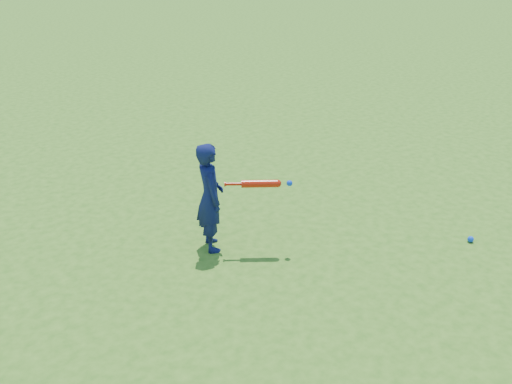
% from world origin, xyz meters
% --- Properties ---
extents(ground, '(80.00, 80.00, 0.00)m').
position_xyz_m(ground, '(0.00, 0.00, 0.00)').
color(ground, '#39731B').
rests_on(ground, ground).
extents(child, '(0.43, 0.53, 1.24)m').
position_xyz_m(child, '(0.72, 0.13, 0.62)').
color(child, '#0F1649').
rests_on(child, ground).
extents(ground_ball_blue, '(0.07, 0.07, 0.07)m').
position_xyz_m(ground_ball_blue, '(3.17, -1.53, 0.04)').
color(ground_ball_blue, blue).
rests_on(ground_ball_blue, ground).
extents(bat_swing, '(0.63, 0.45, 0.08)m').
position_xyz_m(bat_swing, '(1.17, -0.23, 0.79)').
color(bat_swing, red).
rests_on(bat_swing, ground).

